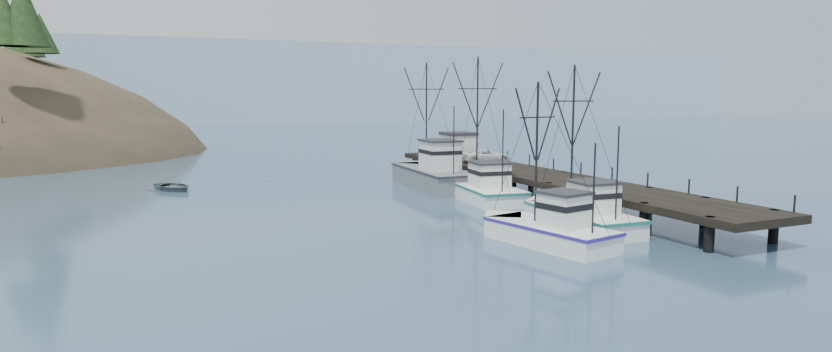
{
  "coord_description": "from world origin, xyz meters",
  "views": [
    {
      "loc": [
        -17.89,
        -29.45,
        8.8
      ],
      "look_at": [
        2.17,
        15.22,
        2.5
      ],
      "focal_mm": 28.0,
      "sensor_mm": 36.0,
      "label": 1
    }
  ],
  "objects_px": {
    "trawler_far": "(481,189)",
    "work_vessel": "(432,174)",
    "pier": "(539,177)",
    "pickup_truck": "(486,156)",
    "motorboat": "(173,190)",
    "trawler_mid": "(546,230)",
    "pier_shed": "(458,146)",
    "trawler_near": "(579,215)"
  },
  "relations": [
    {
      "from": "trawler_mid",
      "to": "pier",
      "type": "bearing_deg",
      "value": 56.4
    },
    {
      "from": "trawler_far",
      "to": "motorboat",
      "type": "distance_m",
      "value": 28.02
    },
    {
      "from": "trawler_mid",
      "to": "motorboat",
      "type": "distance_m",
      "value": 36.47
    },
    {
      "from": "trawler_near",
      "to": "work_vessel",
      "type": "xyz_separation_m",
      "value": [
        -0.88,
        20.48,
        0.41
      ]
    },
    {
      "from": "trawler_far",
      "to": "motorboat",
      "type": "relative_size",
      "value": 2.5
    },
    {
      "from": "pier",
      "to": "trawler_far",
      "type": "bearing_deg",
      "value": 168.72
    },
    {
      "from": "trawler_near",
      "to": "work_vessel",
      "type": "distance_m",
      "value": 20.5
    },
    {
      "from": "work_vessel",
      "to": "pier",
      "type": "bearing_deg",
      "value": -55.78
    },
    {
      "from": "trawler_far",
      "to": "trawler_mid",
      "type": "bearing_deg",
      "value": -106.75
    },
    {
      "from": "trawler_mid",
      "to": "pier_shed",
      "type": "distance_m",
      "value": 29.56
    },
    {
      "from": "trawler_mid",
      "to": "pickup_truck",
      "type": "bearing_deg",
      "value": 67.3
    },
    {
      "from": "work_vessel",
      "to": "motorboat",
      "type": "bearing_deg",
      "value": 160.16
    },
    {
      "from": "pier",
      "to": "pickup_truck",
      "type": "bearing_deg",
      "value": 88.34
    },
    {
      "from": "trawler_mid",
      "to": "pickup_truck",
      "type": "height_order",
      "value": "trawler_mid"
    },
    {
      "from": "pier",
      "to": "trawler_mid",
      "type": "bearing_deg",
      "value": -123.6
    },
    {
      "from": "work_vessel",
      "to": "pier_shed",
      "type": "xyz_separation_m",
      "value": [
        5.22,
        4.58,
        2.19
      ]
    },
    {
      "from": "trawler_far",
      "to": "pickup_truck",
      "type": "xyz_separation_m",
      "value": [
        5.31,
        8.29,
        1.85
      ]
    },
    {
      "from": "work_vessel",
      "to": "motorboat",
      "type": "height_order",
      "value": "work_vessel"
    },
    {
      "from": "work_vessel",
      "to": "motorboat",
      "type": "xyz_separation_m",
      "value": [
        -22.26,
        8.03,
        -1.23
      ]
    },
    {
      "from": "pier",
      "to": "pier_shed",
      "type": "bearing_deg",
      "value": 93.09
    },
    {
      "from": "trawler_mid",
      "to": "trawler_far",
      "type": "xyz_separation_m",
      "value": [
        4.73,
        15.71,
        0.0
      ]
    },
    {
      "from": "trawler_near",
      "to": "trawler_far",
      "type": "xyz_separation_m",
      "value": [
        0.01,
        12.75,
        0.0
      ]
    },
    {
      "from": "trawler_mid",
      "to": "motorboat",
      "type": "bearing_deg",
      "value": 120.36
    },
    {
      "from": "pickup_truck",
      "to": "work_vessel",
      "type": "bearing_deg",
      "value": 102.9
    },
    {
      "from": "motorboat",
      "to": "pier",
      "type": "bearing_deg",
      "value": -55.62
    },
    {
      "from": "pier",
      "to": "trawler_near",
      "type": "relative_size",
      "value": 4.02
    },
    {
      "from": "trawler_near",
      "to": "pickup_truck",
      "type": "height_order",
      "value": "trawler_near"
    },
    {
      "from": "trawler_near",
      "to": "trawler_mid",
      "type": "bearing_deg",
      "value": -147.94
    },
    {
      "from": "trawler_mid",
      "to": "work_vessel",
      "type": "relative_size",
      "value": 0.7
    },
    {
      "from": "pier",
      "to": "work_vessel",
      "type": "height_order",
      "value": "work_vessel"
    },
    {
      "from": "pier_shed",
      "to": "pier",
      "type": "bearing_deg",
      "value": -86.91
    },
    {
      "from": "pier_shed",
      "to": "motorboat",
      "type": "relative_size",
      "value": 0.66
    },
    {
      "from": "trawler_near",
      "to": "work_vessel",
      "type": "bearing_deg",
      "value": 92.47
    },
    {
      "from": "trawler_mid",
      "to": "trawler_far",
      "type": "bearing_deg",
      "value": 73.25
    },
    {
      "from": "pier_shed",
      "to": "pickup_truck",
      "type": "distance_m",
      "value": 4.21
    },
    {
      "from": "trawler_far",
      "to": "pier_shed",
      "type": "relative_size",
      "value": 3.78
    },
    {
      "from": "trawler_near",
      "to": "pier_shed",
      "type": "distance_m",
      "value": 25.57
    },
    {
      "from": "pier",
      "to": "work_vessel",
      "type": "distance_m",
      "value": 10.57
    },
    {
      "from": "trawler_far",
      "to": "work_vessel",
      "type": "bearing_deg",
      "value": 96.62
    },
    {
      "from": "trawler_near",
      "to": "pier_shed",
      "type": "relative_size",
      "value": 3.42
    },
    {
      "from": "trawler_near",
      "to": "pier",
      "type": "bearing_deg",
      "value": 66.73
    },
    {
      "from": "trawler_mid",
      "to": "work_vessel",
      "type": "height_order",
      "value": "work_vessel"
    }
  ]
}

